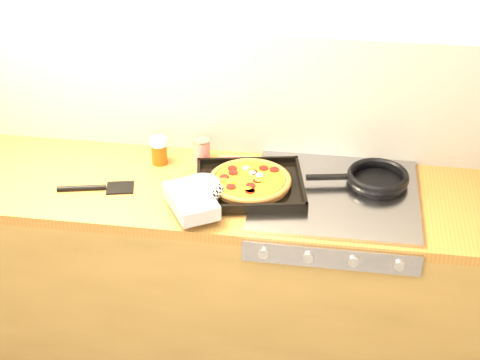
% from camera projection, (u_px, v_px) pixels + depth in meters
% --- Properties ---
extents(room_shell, '(3.20, 3.20, 3.20)m').
position_uv_depth(room_shell, '(226.00, 94.00, 2.86)').
color(room_shell, white).
rests_on(room_shell, ground).
extents(counter_run, '(3.20, 0.62, 0.90)m').
position_uv_depth(counter_run, '(216.00, 281.00, 2.98)').
color(counter_run, olive).
rests_on(counter_run, ground).
extents(stovetop, '(0.60, 0.56, 0.02)m').
position_uv_depth(stovetop, '(335.00, 195.00, 2.69)').
color(stovetop, '#9E9DA2').
rests_on(stovetop, counter_run).
extents(pizza_on_tray, '(0.53, 0.52, 0.07)m').
position_uv_depth(pizza_on_tray, '(234.00, 186.00, 2.67)').
color(pizza_on_tray, black).
rests_on(pizza_on_tray, stovetop).
extents(frying_pan, '(0.40, 0.27, 0.04)m').
position_uv_depth(frying_pan, '(376.00, 178.00, 2.73)').
color(frying_pan, black).
rests_on(frying_pan, stovetop).
extents(tomato_can, '(0.08, 0.08, 0.10)m').
position_uv_depth(tomato_can, '(202.00, 151.00, 2.88)').
color(tomato_can, maroon).
rests_on(tomato_can, counter_run).
extents(juice_glass, '(0.07, 0.07, 0.11)m').
position_uv_depth(juice_glass, '(159.00, 151.00, 2.87)').
color(juice_glass, '#C33A0B').
rests_on(juice_glass, counter_run).
extents(wooden_spoon, '(0.30, 0.05, 0.02)m').
position_uv_depth(wooden_spoon, '(262.00, 159.00, 2.90)').
color(wooden_spoon, '#996341').
rests_on(wooden_spoon, counter_run).
extents(black_spatula, '(0.29, 0.12, 0.02)m').
position_uv_depth(black_spatula, '(98.00, 188.00, 2.72)').
color(black_spatula, black).
rests_on(black_spatula, counter_run).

